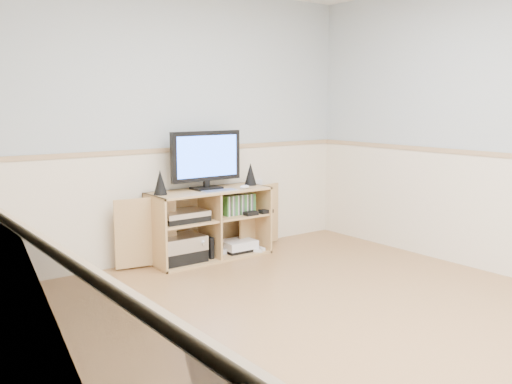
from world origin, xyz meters
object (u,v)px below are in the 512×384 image
Objects in this scene: game_consoles at (237,246)px; monitor at (206,158)px; keyboard at (220,191)px; media_cabinet at (207,222)px.

monitor is at bearing 168.46° from game_consoles.
monitor is 2.26× the size of keyboard.
media_cabinet is 5.64× the size of keyboard.
keyboard is at bearing -154.95° from game_consoles.
monitor is 0.93m from game_consoles.
game_consoles is (0.30, -0.07, -0.26)m from media_cabinet.
keyboard reaches higher than media_cabinet.
keyboard reaches higher than game_consoles.
media_cabinet is 0.61m from monitor.
game_consoles is (0.30, -0.06, -0.87)m from monitor.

